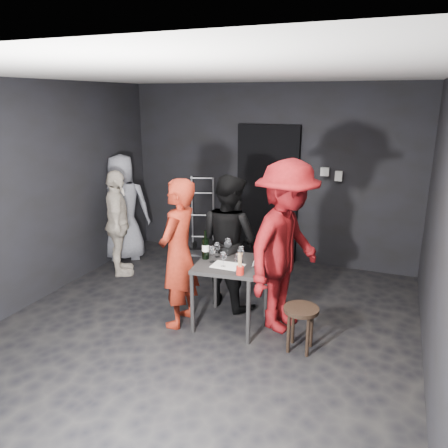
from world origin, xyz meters
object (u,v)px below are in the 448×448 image
at_px(stool, 301,316).
at_px(breadstick_cup, 240,264).
at_px(man_maroon, 287,225).
at_px(bystander_grey, 123,202).
at_px(wine_bottle, 206,248).
at_px(hand_truck, 202,239).
at_px(woman_black, 229,236).
at_px(bystander_cream, 118,223).
at_px(tasting_table, 231,271).
at_px(server_red, 178,245).

distance_m(stool, breadstick_cup, 0.80).
xyz_separation_m(man_maroon, bystander_grey, (-2.88, 1.17, -0.26)).
xyz_separation_m(wine_bottle, breadstick_cup, (0.51, -0.28, -0.02)).
height_order(hand_truck, woman_black, woman_black).
height_order(wine_bottle, breadstick_cup, wine_bottle).
bearing_deg(bystander_cream, tasting_table, -146.18).
relative_size(hand_truck, breadstick_cup, 5.14).
bearing_deg(wine_bottle, tasting_table, -0.91).
distance_m(woman_black, breadstick_cup, 0.88).
relative_size(wine_bottle, breadstick_cup, 1.34).
bearing_deg(tasting_table, server_red, -162.41).
bearing_deg(woman_black, wine_bottle, 102.28).
bearing_deg(hand_truck, wine_bottle, -82.96).
xyz_separation_m(server_red, bystander_cream, (-1.47, 0.96, -0.16)).
xyz_separation_m(server_red, breadstick_cup, (0.76, -0.11, -0.07)).
bearing_deg(stool, man_maroon, 124.49).
relative_size(man_maroon, bystander_grey, 1.28).
bearing_deg(woman_black, server_red, 86.07).
height_order(tasting_table, breadstick_cup, breadstick_cup).
distance_m(server_red, wine_bottle, 0.31).
height_order(hand_truck, bystander_cream, bystander_cream).
bearing_deg(stool, tasting_table, 165.12).
distance_m(stool, man_maroon, 0.95).
xyz_separation_m(woman_black, man_maroon, (0.78, -0.31, 0.30)).
xyz_separation_m(hand_truck, wine_bottle, (0.99, -2.05, 0.65)).
bearing_deg(man_maroon, bystander_grey, 83.82).
height_order(tasting_table, woman_black, woman_black).
distance_m(stool, wine_bottle, 1.27).
relative_size(hand_truck, server_red, 0.68).
distance_m(server_red, breadstick_cup, 0.77).
height_order(stool, bystander_grey, bystander_grey).
bearing_deg(breadstick_cup, wine_bottle, 150.92).
bearing_deg(bystander_cream, bystander_grey, -7.25).
bearing_deg(server_red, man_maroon, 107.72).
distance_m(woman_black, bystander_cream, 1.84).
bearing_deg(wine_bottle, bystander_grey, 146.24).
bearing_deg(bystander_grey, wine_bottle, 115.53).
distance_m(woman_black, man_maroon, 0.89).
distance_m(hand_truck, wine_bottle, 2.37).
distance_m(stool, bystander_grey, 3.57).
distance_m(bystander_grey, breadstick_cup, 3.01).
bearing_deg(bystander_grey, bystander_cream, 86.94).
height_order(woman_black, bystander_grey, bystander_grey).
height_order(stool, bystander_cream, bystander_cream).
xyz_separation_m(stool, man_maroon, (-0.28, 0.41, 0.81)).
relative_size(woman_black, bystander_grey, 0.96).
bearing_deg(tasting_table, man_maroon, 17.80).
relative_size(bystander_grey, wine_bottle, 5.63).
relative_size(bystander_grey, breadstick_cup, 7.52).
relative_size(hand_truck, tasting_table, 1.69).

